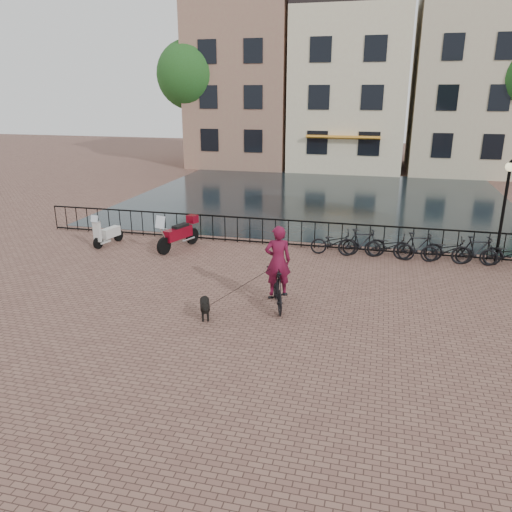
% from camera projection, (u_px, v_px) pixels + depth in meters
% --- Properties ---
extents(ground, '(100.00, 100.00, 0.00)m').
position_uv_depth(ground, '(225.00, 344.00, 11.57)').
color(ground, brown).
rests_on(ground, ground).
extents(canal_water, '(20.00, 20.00, 0.00)m').
position_uv_depth(canal_water, '(319.00, 198.00, 27.50)').
color(canal_water, black).
rests_on(canal_water, ground).
extents(railing, '(20.00, 0.05, 1.02)m').
position_uv_depth(railing, '(288.00, 233.00, 18.78)').
color(railing, black).
rests_on(railing, ground).
extents(canal_house_left, '(7.50, 9.00, 12.80)m').
position_uv_depth(canal_house_left, '(247.00, 80.00, 38.92)').
color(canal_house_left, '#946356').
rests_on(canal_house_left, ground).
extents(canal_house_mid, '(8.00, 9.50, 11.80)m').
position_uv_depth(canal_house_mid, '(350.00, 87.00, 37.22)').
color(canal_house_mid, beige).
rests_on(canal_house_mid, ground).
extents(canal_house_right, '(7.00, 9.00, 13.30)m').
position_uv_depth(canal_house_right, '(466.00, 75.00, 35.14)').
color(canal_house_right, '#BFAA8E').
rests_on(canal_house_right, ground).
extents(tree_far_left, '(5.04, 5.04, 9.27)m').
position_uv_depth(tree_far_left, '(191.00, 75.00, 36.86)').
color(tree_far_left, black).
rests_on(tree_far_left, ground).
extents(lamp_post, '(0.30, 0.30, 3.45)m').
position_uv_depth(lamp_post, '(506.00, 195.00, 16.15)').
color(lamp_post, black).
rests_on(lamp_post, ground).
extents(cyclist, '(1.13, 2.02, 2.67)m').
position_uv_depth(cyclist, '(278.00, 272.00, 13.26)').
color(cyclist, black).
rests_on(cyclist, ground).
extents(dog, '(0.59, 0.93, 0.60)m').
position_uv_depth(dog, '(205.00, 307.00, 12.82)').
color(dog, black).
rests_on(dog, ground).
extents(motorcycle, '(1.13, 2.10, 1.47)m').
position_uv_depth(motorcycle, '(178.00, 230.00, 18.35)').
color(motorcycle, maroon).
rests_on(motorcycle, ground).
extents(scooter, '(0.69, 1.47, 1.31)m').
position_uv_depth(scooter, '(108.00, 228.00, 18.88)').
color(scooter, silver).
rests_on(scooter, ground).
extents(parked_bike_0, '(1.78, 0.81, 0.90)m').
position_uv_depth(parked_bike_0, '(335.00, 242.00, 17.82)').
color(parked_bike_0, black).
rests_on(parked_bike_0, ground).
extents(parked_bike_1, '(1.72, 0.74, 1.00)m').
position_uv_depth(parked_bike_1, '(362.00, 243.00, 17.59)').
color(parked_bike_1, black).
rests_on(parked_bike_1, ground).
extents(parked_bike_2, '(1.77, 0.77, 0.90)m').
position_uv_depth(parked_bike_2, '(389.00, 246.00, 17.38)').
color(parked_bike_2, black).
rests_on(parked_bike_2, ground).
extents(parked_bike_3, '(1.70, 0.61, 1.00)m').
position_uv_depth(parked_bike_3, '(418.00, 247.00, 17.15)').
color(parked_bike_3, black).
rests_on(parked_bike_3, ground).
extents(parked_bike_4, '(1.76, 0.73, 0.90)m').
position_uv_depth(parked_bike_4, '(447.00, 250.00, 16.94)').
color(parked_bike_4, black).
rests_on(parked_bike_4, ground).
extents(parked_bike_5, '(1.71, 0.69, 1.00)m').
position_uv_depth(parked_bike_5, '(477.00, 251.00, 16.71)').
color(parked_bike_5, black).
rests_on(parked_bike_5, ground).
extents(parked_bike_6, '(1.74, 0.67, 0.90)m').
position_uv_depth(parked_bike_6, '(508.00, 254.00, 16.51)').
color(parked_bike_6, black).
rests_on(parked_bike_6, ground).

